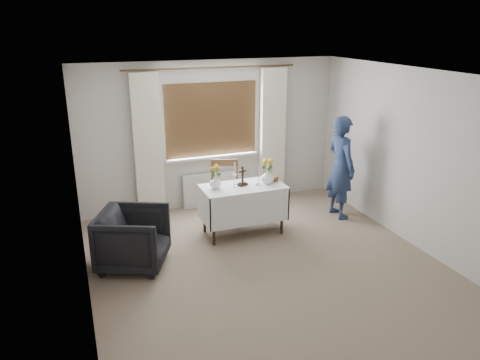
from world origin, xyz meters
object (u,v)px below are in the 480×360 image
at_px(altar_table, 243,210).
at_px(flower_vase_right, 268,177).
at_px(armchair, 133,239).
at_px(flower_vase_left, 215,182).
at_px(wooden_chair, 225,193).
at_px(person, 341,167).
at_px(wooden_cross, 243,176).

distance_m(altar_table, flower_vase_right, 0.63).
relative_size(altar_table, flower_vase_right, 5.83).
relative_size(armchair, flower_vase_left, 4.60).
bearing_deg(armchair, wooden_chair, -36.28).
height_order(armchair, person, person).
height_order(person, flower_vase_right, person).
relative_size(flower_vase_left, flower_vase_right, 0.87).
distance_m(wooden_chair, wooden_cross, 0.60).
bearing_deg(armchair, altar_table, -51.48).
bearing_deg(altar_table, flower_vase_left, 172.11).
xyz_separation_m(altar_table, wooden_cross, (0.01, 0.04, 0.53)).
distance_m(armchair, flower_vase_left, 1.47).
distance_m(armchair, person, 3.51).
relative_size(wooden_chair, flower_vase_left, 5.48).
distance_m(person, wooden_cross, 1.73).
relative_size(wooden_chair, armchair, 1.19).
xyz_separation_m(armchair, person, (3.44, 0.53, 0.45)).
xyz_separation_m(altar_table, wooden_chair, (-0.13, 0.46, 0.13)).
bearing_deg(armchair, person, -57.36).
distance_m(altar_table, wooden_chair, 0.49).
height_order(wooden_chair, person, person).
height_order(flower_vase_left, flower_vase_right, flower_vase_right).
height_order(wooden_cross, flower_vase_left, wooden_cross).
height_order(armchair, flower_vase_left, flower_vase_left).
distance_m(wooden_chair, person, 1.93).
bearing_deg(flower_vase_right, wooden_chair, 138.02).
bearing_deg(flower_vase_right, armchair, -168.27).
relative_size(armchair, wooden_cross, 2.87).
height_order(altar_table, armchair, armchair).
distance_m(armchair, flower_vase_right, 2.20).
bearing_deg(wooden_chair, armchair, -132.55).
distance_m(flower_vase_left, flower_vase_right, 0.81).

